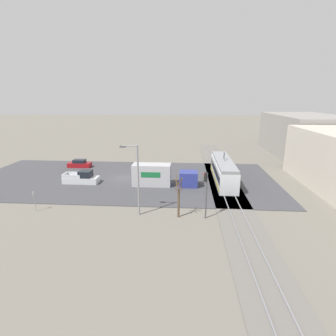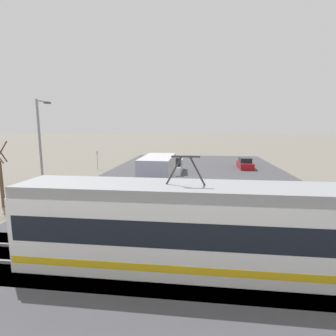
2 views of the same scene
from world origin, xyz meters
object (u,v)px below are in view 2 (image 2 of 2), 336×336
object	(u,v)px
pickup_truck	(174,166)
sedan_car_0	(245,164)
street_lamp_near_crossing	(41,139)
no_parking_sign	(97,158)
street_tree	(1,178)
box_truck	(155,181)
light_rail_tram	(185,227)

from	to	relation	value
pickup_truck	sedan_car_0	world-z (taller)	pickup_truck
street_lamp_near_crossing	no_parking_sign	bearing A→B (deg)	-90.51
sedan_car_0	street_tree	distance (m)	27.82
pickup_truck	no_parking_sign	distance (m)	10.48
sedan_car_0	no_parking_sign	bearing A→B (deg)	-172.12
street_tree	box_truck	bearing A→B (deg)	-163.95
light_rail_tram	no_parking_sign	bearing A→B (deg)	-60.82
no_parking_sign	pickup_truck	bearing A→B (deg)	172.21
light_rail_tram	sedan_car_0	bearing A→B (deg)	-104.39
street_tree	no_parking_sign	world-z (taller)	street_tree
sedan_car_0	no_parking_sign	distance (m)	19.78
pickup_truck	box_truck	bearing A→B (deg)	88.77
light_rail_tram	street_lamp_near_crossing	xyz separation A→B (m)	(13.04, -11.18, 2.87)
light_rail_tram	box_truck	xyz separation A→B (m)	(2.83, -9.57, -0.17)
sedan_car_0	street_lamp_near_crossing	world-z (taller)	street_lamp_near_crossing
box_truck	street_tree	distance (m)	10.93
street_tree	no_parking_sign	bearing A→B (deg)	-91.31
sedan_car_0	street_tree	bearing A→B (deg)	-135.92
pickup_truck	street_lamp_near_crossing	xyz separation A→B (m)	(10.47, 10.56, 3.78)
light_rail_tram	street_tree	bearing A→B (deg)	-26.19
box_truck	pickup_truck	bearing A→B (deg)	-91.23
light_rail_tram	pickup_truck	xyz separation A→B (m)	(2.57, -21.74, -0.92)
street_tree	no_parking_sign	xyz separation A→B (m)	(-0.38, -16.61, -0.68)
pickup_truck	no_parking_sign	size ratio (longest dim) A/B	2.20
sedan_car_0	street_lamp_near_crossing	size ratio (longest dim) A/B	0.53
light_rail_tram	box_truck	world-z (taller)	light_rail_tram
light_rail_tram	street_tree	distance (m)	14.84
light_rail_tram	street_lamp_near_crossing	distance (m)	17.42
pickup_truck	street_tree	xyz separation A→B (m)	(10.75, 15.19, 1.33)
box_truck	sedan_car_0	distance (m)	18.88
sedan_car_0	street_lamp_near_crossing	xyz separation A→B (m)	(19.68, 14.69, 3.92)
light_rail_tram	street_lamp_near_crossing	size ratio (longest dim) A/B	1.68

